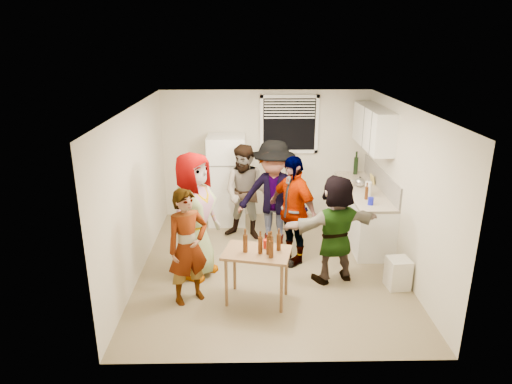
{
  "coord_description": "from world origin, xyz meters",
  "views": [
    {
      "loc": [
        -0.34,
        -6.44,
        3.43
      ],
      "look_at": [
        -0.22,
        0.27,
        1.15
      ],
      "focal_mm": 32.0,
      "sensor_mm": 36.0,
      "label": 1
    }
  ],
  "objects_px": {
    "guest_back_right": "(273,248)",
    "guest_orange": "(333,279)",
    "guest_black": "(291,261)",
    "beer_bottle_counter": "(366,199)",
    "wine_bottle": "(355,174)",
    "trash_bin": "(398,271)",
    "guest_stripe": "(191,299)",
    "refrigerator": "(227,180)",
    "serving_table": "(257,300)",
    "red_cup": "(266,248)",
    "guest_grey": "(197,273)",
    "blue_cup": "(370,205)",
    "guest_back_left": "(247,237)",
    "beer_bottle_table": "(245,252)",
    "kettle": "(359,186)"
  },
  "relations": [
    {
      "from": "serving_table",
      "to": "guest_stripe",
      "type": "distance_m",
      "value": 0.92
    },
    {
      "from": "wine_bottle",
      "to": "guest_back_right",
      "type": "height_order",
      "value": "wine_bottle"
    },
    {
      "from": "beer_bottle_counter",
      "to": "guest_grey",
      "type": "bearing_deg",
      "value": -163.61
    },
    {
      "from": "serving_table",
      "to": "guest_back_right",
      "type": "xyz_separation_m",
      "value": [
        0.31,
        1.64,
        0.0
      ]
    },
    {
      "from": "guest_grey",
      "to": "guest_back_left",
      "type": "distance_m",
      "value": 1.52
    },
    {
      "from": "wine_bottle",
      "to": "red_cup",
      "type": "bearing_deg",
      "value": -122.36
    },
    {
      "from": "guest_black",
      "to": "beer_bottle_counter",
      "type": "bearing_deg",
      "value": 71.85
    },
    {
      "from": "serving_table",
      "to": "beer_bottle_table",
      "type": "distance_m",
      "value": 0.76
    },
    {
      "from": "wine_bottle",
      "to": "guest_black",
      "type": "xyz_separation_m",
      "value": [
        -1.4,
        -1.87,
        -0.9
      ]
    },
    {
      "from": "kettle",
      "to": "trash_bin",
      "type": "bearing_deg",
      "value": -74.31
    },
    {
      "from": "blue_cup",
      "to": "beer_bottle_table",
      "type": "height_order",
      "value": "blue_cup"
    },
    {
      "from": "beer_bottle_counter",
      "to": "trash_bin",
      "type": "height_order",
      "value": "beer_bottle_counter"
    },
    {
      "from": "guest_stripe",
      "to": "guest_orange",
      "type": "xyz_separation_m",
      "value": [
        2.06,
        0.52,
        0.0
      ]
    },
    {
      "from": "wine_bottle",
      "to": "trash_bin",
      "type": "xyz_separation_m",
      "value": [
        0.05,
        -2.72,
        -0.65
      ]
    },
    {
      "from": "refrigerator",
      "to": "blue_cup",
      "type": "height_order",
      "value": "refrigerator"
    },
    {
      "from": "trash_bin",
      "to": "guest_black",
      "type": "xyz_separation_m",
      "value": [
        -1.45,
        0.85,
        -0.25
      ]
    },
    {
      "from": "guest_back_right",
      "to": "guest_orange",
      "type": "xyz_separation_m",
      "value": [
        0.84,
        -1.09,
        0.0
      ]
    },
    {
      "from": "beer_bottle_table",
      "to": "guest_stripe",
      "type": "relative_size",
      "value": 0.15
    },
    {
      "from": "guest_grey",
      "to": "guest_back_left",
      "type": "height_order",
      "value": "guest_back_left"
    },
    {
      "from": "trash_bin",
      "to": "guest_stripe",
      "type": "bearing_deg",
      "value": -174.66
    },
    {
      "from": "serving_table",
      "to": "red_cup",
      "type": "relative_size",
      "value": 7.49
    },
    {
      "from": "guest_grey",
      "to": "guest_stripe",
      "type": "xyz_separation_m",
      "value": [
        -0.01,
        -0.74,
        0.0
      ]
    },
    {
      "from": "refrigerator",
      "to": "guest_back_right",
      "type": "relative_size",
      "value": 0.91
    },
    {
      "from": "guest_stripe",
      "to": "guest_back_left",
      "type": "bearing_deg",
      "value": 35.98
    },
    {
      "from": "red_cup",
      "to": "guest_stripe",
      "type": "xyz_separation_m",
      "value": [
        -1.05,
        -0.07,
        -0.74
      ]
    },
    {
      "from": "guest_back_left",
      "to": "beer_bottle_table",
      "type": "bearing_deg",
      "value": -72.93
    },
    {
      "from": "kettle",
      "to": "guest_stripe",
      "type": "relative_size",
      "value": 0.15
    },
    {
      "from": "serving_table",
      "to": "guest_orange",
      "type": "distance_m",
      "value": 1.27
    },
    {
      "from": "kettle",
      "to": "guest_back_left",
      "type": "xyz_separation_m",
      "value": [
        -2.03,
        -0.16,
        -0.9
      ]
    },
    {
      "from": "beer_bottle_table",
      "to": "guest_black",
      "type": "relative_size",
      "value": 0.14
    },
    {
      "from": "blue_cup",
      "to": "serving_table",
      "type": "relative_size",
      "value": 0.14
    },
    {
      "from": "guest_stripe",
      "to": "guest_back_right",
      "type": "height_order",
      "value": "guest_back_right"
    },
    {
      "from": "serving_table",
      "to": "guest_stripe",
      "type": "bearing_deg",
      "value": 177.86
    },
    {
      "from": "guest_back_left",
      "to": "guest_black",
      "type": "height_order",
      "value": "guest_back_left"
    },
    {
      "from": "guest_back_left",
      "to": "blue_cup",
      "type": "bearing_deg",
      "value": -4.02
    },
    {
      "from": "beer_bottle_counter",
      "to": "guest_back_left",
      "type": "distance_m",
      "value": 2.23
    },
    {
      "from": "guest_grey",
      "to": "red_cup",
      "type": "bearing_deg",
      "value": -91.62
    },
    {
      "from": "guest_stripe",
      "to": "guest_grey",
      "type": "bearing_deg",
      "value": 55.85
    },
    {
      "from": "kettle",
      "to": "red_cup",
      "type": "distance_m",
      "value": 2.77
    },
    {
      "from": "beer_bottle_counter",
      "to": "wine_bottle",
      "type": "bearing_deg",
      "value": 84.12
    },
    {
      "from": "guest_stripe",
      "to": "refrigerator",
      "type": "bearing_deg",
      "value": 48.54
    },
    {
      "from": "refrigerator",
      "to": "red_cup",
      "type": "relative_size",
      "value": 14.55
    },
    {
      "from": "red_cup",
      "to": "guest_grey",
      "type": "relative_size",
      "value": 0.06
    },
    {
      "from": "guest_back_left",
      "to": "guest_grey",
      "type": "bearing_deg",
      "value": -102.77
    },
    {
      "from": "red_cup",
      "to": "guest_black",
      "type": "height_order",
      "value": "red_cup"
    },
    {
      "from": "beer_bottle_counter",
      "to": "guest_black",
      "type": "bearing_deg",
      "value": -161.65
    },
    {
      "from": "guest_back_left",
      "to": "serving_table",
      "type": "bearing_deg",
      "value": -68.69
    },
    {
      "from": "serving_table",
      "to": "guest_black",
      "type": "height_order",
      "value": "serving_table"
    },
    {
      "from": "blue_cup",
      "to": "serving_table",
      "type": "distance_m",
      "value": 2.43
    },
    {
      "from": "trash_bin",
      "to": "guest_grey",
      "type": "height_order",
      "value": "trash_bin"
    }
  ]
}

